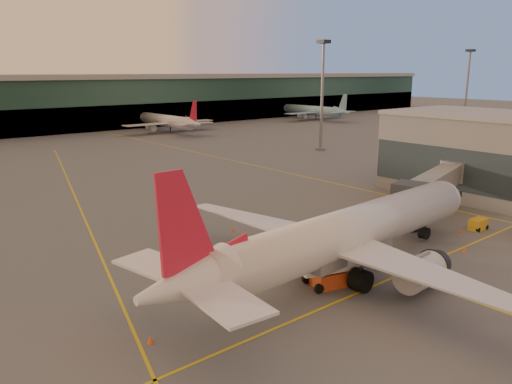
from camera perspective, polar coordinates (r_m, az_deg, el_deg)
ground at (r=43.07m, az=17.82°, el=-12.70°), size 600.00×600.00×0.00m
taxi_markings at (r=71.95m, az=-17.14°, el=-1.97°), size 100.12×173.00×0.01m
gate_building at (r=85.13m, az=23.36°, el=4.20°), size 18.40×22.40×12.60m
mast_east_near at (r=120.53m, az=7.59°, el=11.76°), size 2.40×2.40×25.60m
mast_east_far at (r=184.58m, az=23.02°, el=11.44°), size 2.40×2.40×25.60m
main_airplane at (r=46.11m, az=9.93°, el=-4.96°), size 41.65×37.52×12.57m
jet_bridge at (r=69.93m, az=20.09°, el=0.94°), size 22.19×8.59×6.11m
catering_truck at (r=44.82m, az=8.20°, el=-7.74°), size 5.89×3.82×4.22m
gpu_cart at (r=65.84m, az=24.06°, el=-3.41°), size 2.40×1.50×1.36m
cone_nose at (r=63.11m, az=22.26°, el=-4.35°), size 0.37×0.37×0.48m
cone_tail at (r=37.29m, az=-11.99°, el=-16.20°), size 0.44×0.44×0.56m
cone_wing_left at (r=59.68m, az=-2.65°, el=-4.31°), size 0.40×0.40×0.51m
cone_fwd at (r=57.41m, az=22.70°, el=-6.13°), size 0.40×0.40×0.51m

